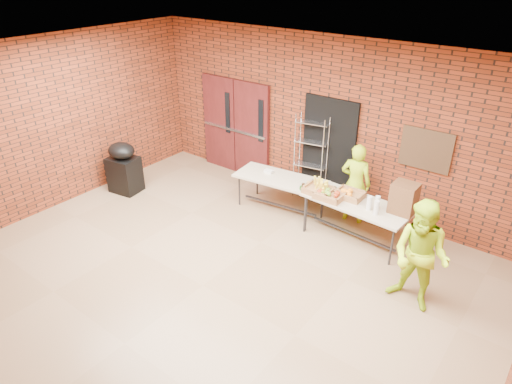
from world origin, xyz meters
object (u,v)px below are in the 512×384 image
at_px(table_left, 280,181).
at_px(covered_grill, 124,167).
at_px(coffee_dispenser, 404,198).
at_px(volunteer_woman, 355,183).
at_px(table_right, 356,205).
at_px(volunteer_man, 420,256).
at_px(wire_rack, 310,159).

bearing_deg(table_left, covered_grill, -164.25).
relative_size(coffee_dispenser, volunteer_woman, 0.34).
relative_size(table_left, table_right, 0.97).
bearing_deg(coffee_dispenser, table_left, -177.53).
height_order(table_left, covered_grill, covered_grill).
relative_size(table_left, volunteer_man, 1.10).
bearing_deg(coffee_dispenser, volunteer_woman, 156.56).
xyz_separation_m(wire_rack, table_right, (1.41, -0.82, -0.20)).
xyz_separation_m(wire_rack, table_left, (-0.17, -0.77, -0.23)).
bearing_deg(volunteer_man, volunteer_woman, 145.64).
xyz_separation_m(table_left, coffee_dispenser, (2.30, 0.10, 0.34)).
distance_m(covered_grill, volunteer_woman, 4.65).
distance_m(wire_rack, volunteer_woman, 1.11).
bearing_deg(wire_rack, volunteer_man, -43.48).
xyz_separation_m(table_left, covered_grill, (-3.02, -1.26, -0.12)).
relative_size(table_right, coffee_dispenser, 3.65).
xyz_separation_m(wire_rack, covered_grill, (-3.19, -2.03, -0.34)).
bearing_deg(table_left, coffee_dispenser, -4.41).
bearing_deg(table_left, volunteer_woman, 16.86).
distance_m(wire_rack, table_left, 0.82).
height_order(wire_rack, volunteer_man, wire_rack).
bearing_deg(volunteer_man, covered_grill, -170.01).
height_order(wire_rack, volunteer_woman, wire_rack).
bearing_deg(table_right, volunteer_woman, 121.91).
bearing_deg(covered_grill, table_left, 13.41).
bearing_deg(volunteer_man, wire_rack, 155.34).
distance_m(coffee_dispenser, volunteer_man, 1.33).
relative_size(table_left, coffee_dispenser, 3.55).
bearing_deg(covered_grill, volunteer_man, -6.94).
relative_size(table_left, volunteer_woman, 1.19).
distance_m(table_left, volunteer_man, 3.17).
distance_m(table_right, volunteer_woman, 0.68).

